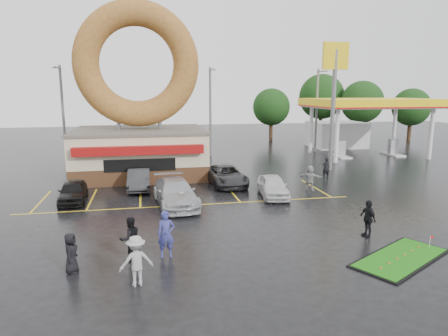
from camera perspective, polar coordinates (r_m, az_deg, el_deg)
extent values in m
plane|color=black|center=(20.72, -3.61, -7.89)|extent=(120.00, 120.00, 0.00)
cube|color=#472B19|center=(33.02, -11.76, 0.12)|extent=(10.00, 8.00, 1.20)
cube|color=beige|center=(32.75, -11.88, 3.13)|extent=(10.00, 8.00, 2.30)
cube|color=#59544C|center=(32.60, -11.96, 5.31)|extent=(10.20, 8.20, 0.20)
cube|color=maroon|center=(28.45, -11.99, 2.47)|extent=(9.00, 0.60, 0.60)
cylinder|color=slate|center=(32.61, -14.84, 6.42)|extent=(0.30, 0.30, 1.20)
cylinder|color=slate|center=(32.56, -9.18, 6.64)|extent=(0.30, 0.30, 1.20)
torus|color=brown|center=(32.52, -12.33, 14.28)|extent=(9.60, 2.00, 9.60)
cylinder|color=silver|center=(38.86, 15.80, 4.39)|extent=(0.40, 0.40, 5.00)
cylinder|color=silver|center=(44.27, 27.48, 4.32)|extent=(0.40, 0.40, 5.00)
cylinder|color=silver|center=(44.27, 12.32, 5.31)|extent=(0.40, 0.40, 5.00)
cylinder|color=silver|center=(49.08, 23.15, 5.22)|extent=(0.40, 0.40, 5.00)
cube|color=silver|center=(43.71, 20.14, 8.44)|extent=(12.00, 8.00, 0.50)
cube|color=yellow|center=(43.70, 20.17, 8.83)|extent=(12.30, 8.30, 0.70)
cube|color=#99999E|center=(42.61, 16.29, 2.74)|extent=(0.90, 0.60, 1.60)
cube|color=#99999E|center=(45.67, 23.01, 2.83)|extent=(0.90, 0.60, 1.60)
cube|color=silver|center=(50.08, 15.74, 4.64)|extent=(6.00, 5.00, 3.00)
cylinder|color=slate|center=(35.10, 15.28, 7.84)|extent=(0.36, 0.36, 10.00)
cube|color=yellow|center=(35.17, 15.67, 15.18)|extent=(2.20, 0.30, 2.20)
cylinder|color=slate|center=(40.22, -21.98, 7.08)|extent=(0.24, 0.24, 9.00)
cylinder|color=slate|center=(39.23, -22.71, 13.10)|extent=(0.12, 2.00, 0.12)
cube|color=slate|center=(38.25, -23.00, 13.08)|extent=(0.40, 0.18, 0.12)
cylinder|color=slate|center=(41.03, -1.96, 7.93)|extent=(0.24, 0.24, 9.00)
cylinder|color=slate|center=(40.03, -1.77, 13.86)|extent=(0.12, 2.00, 0.12)
cube|color=slate|center=(39.04, -1.53, 13.86)|extent=(0.40, 0.18, 0.12)
cylinder|color=slate|center=(45.44, 13.09, 7.95)|extent=(0.24, 0.24, 9.00)
cylinder|color=slate|center=(44.52, 13.87, 13.27)|extent=(0.12, 2.00, 0.12)
cube|color=slate|center=(43.61, 14.43, 13.23)|extent=(0.40, 0.18, 0.12)
cylinder|color=#332114|center=(57.31, 18.88, 5.15)|extent=(0.50, 0.50, 2.88)
sphere|color=black|center=(57.09, 19.12, 8.91)|extent=(5.60, 5.60, 5.60)
cylinder|color=#332114|center=(58.91, 24.93, 4.69)|extent=(0.50, 0.50, 2.52)
sphere|color=black|center=(58.70, 25.19, 7.88)|extent=(4.90, 4.90, 4.90)
cylinder|color=#332114|center=(59.01, 13.57, 5.77)|extent=(0.50, 0.50, 3.24)
sphere|color=black|center=(58.80, 13.76, 9.87)|extent=(6.30, 6.30, 6.30)
cylinder|color=#332114|center=(54.30, 6.70, 5.18)|extent=(0.50, 0.50, 2.52)
sphere|color=black|center=(54.07, 6.78, 8.65)|extent=(4.90, 4.90, 4.90)
imported|color=black|center=(26.03, -20.78, -3.14)|extent=(1.84, 4.01, 1.33)
imported|color=#2A2B2D|center=(28.11, -12.06, -1.57)|extent=(1.51, 4.25, 1.40)
imported|color=#B1B2B7|center=(23.76, -6.96, -3.53)|extent=(2.72, 5.55, 1.55)
imported|color=#292A2C|center=(28.64, 0.31, -1.08)|extent=(2.64, 5.21, 1.41)
imported|color=silver|center=(25.75, 6.98, -2.57)|extent=(2.11, 4.24, 1.39)
imported|color=navy|center=(16.60, -8.27, -9.33)|extent=(0.72, 0.48, 1.93)
imported|color=black|center=(16.54, -13.24, -9.83)|extent=(1.07, 0.97, 1.80)
imported|color=#949597|center=(14.50, -12.43, -12.83)|extent=(1.29, 0.92, 1.81)
imported|color=black|center=(16.19, -21.02, -11.27)|extent=(0.56, 0.80, 1.54)
imported|color=black|center=(19.83, 19.85, -6.78)|extent=(0.54, 1.06, 1.74)
imported|color=gray|center=(27.67, 12.17, -1.41)|extent=(1.65, 1.30, 1.75)
imported|color=black|center=(31.82, 14.36, 0.01)|extent=(0.62, 0.42, 1.64)
cube|color=#1A4527|center=(33.81, -19.78, 0.04)|extent=(1.88, 1.32, 1.30)
cube|color=black|center=(18.06, 23.93, -11.69)|extent=(5.10, 4.10, 0.05)
cube|color=#1C6C12|center=(18.05, 23.93, -11.59)|extent=(4.81, 3.81, 0.03)
cylinder|color=silver|center=(19.52, 27.34, -9.36)|extent=(0.02, 0.02, 0.54)
cube|color=red|center=(19.49, 27.56, -8.74)|extent=(0.14, 0.01, 0.10)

